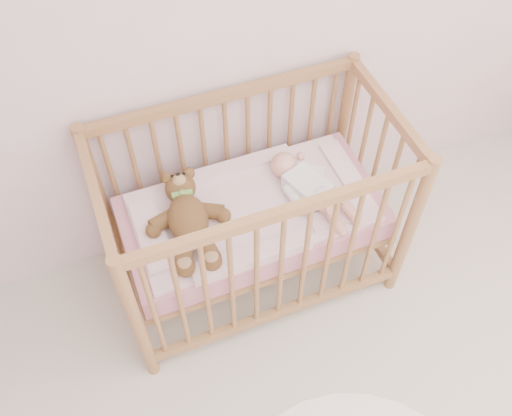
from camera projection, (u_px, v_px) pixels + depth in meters
name	position (u px, v px, depth m)	size (l,w,h in m)	color
wall_back	(262.00, 3.00, 2.31)	(4.00, 0.02, 2.70)	silver
crib	(252.00, 216.00, 2.72)	(1.36, 0.76, 1.00)	#B0714A
mattress	(252.00, 217.00, 2.73)	(1.22, 0.62, 0.13)	pink
blanket	(252.00, 208.00, 2.67)	(1.10, 0.58, 0.06)	#F1A6B0
baby	(308.00, 185.00, 2.66)	(0.27, 0.56, 0.13)	white
teddy_bear	(188.00, 220.00, 2.52)	(0.40, 0.57, 0.16)	brown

